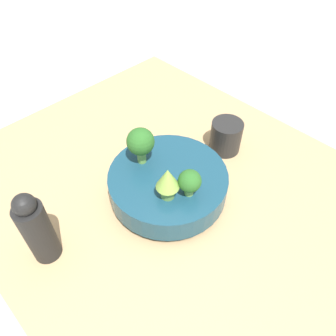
% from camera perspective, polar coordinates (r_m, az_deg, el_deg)
% --- Properties ---
extents(ground_plane, '(6.00, 6.00, 0.00)m').
position_cam_1_polar(ground_plane, '(0.78, -0.32, -4.51)').
color(ground_plane, beige).
extents(table, '(0.91, 0.78, 0.04)m').
position_cam_1_polar(table, '(0.77, -0.32, -3.63)').
color(table, tan).
rests_on(table, ground_plane).
extents(bowl, '(0.25, 0.25, 0.07)m').
position_cam_1_polar(bowl, '(0.70, -0.00, -2.70)').
color(bowl, navy).
rests_on(bowl, table).
extents(broccoli_floret_left, '(0.06, 0.06, 0.09)m').
position_cam_1_polar(broccoli_floret_left, '(0.67, -4.80, 4.46)').
color(broccoli_floret_left, '#6BA34C').
rests_on(broccoli_floret_left, bowl).
extents(romanesco_piece_near, '(0.05, 0.05, 0.07)m').
position_cam_1_polar(romanesco_piece_near, '(0.61, -0.06, -2.25)').
color(romanesco_piece_near, '#609347').
rests_on(romanesco_piece_near, bowl).
extents(broccoli_floret_right, '(0.05, 0.05, 0.06)m').
position_cam_1_polar(broccoli_floret_right, '(0.62, 3.79, -2.38)').
color(broccoli_floret_right, '#7AB256').
rests_on(broccoli_floret_right, bowl).
extents(cup, '(0.08, 0.08, 0.08)m').
position_cam_1_polar(cup, '(0.82, 10.05, 5.44)').
color(cup, black).
rests_on(cup, table).
extents(pepper_mill, '(0.05, 0.05, 0.17)m').
position_cam_1_polar(pepper_mill, '(0.63, -21.89, -9.83)').
color(pepper_mill, black).
rests_on(pepper_mill, table).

